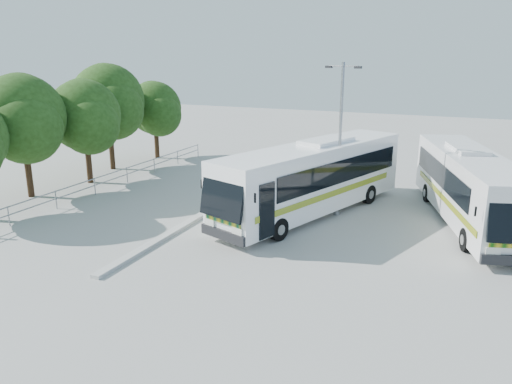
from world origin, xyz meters
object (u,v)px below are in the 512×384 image
at_px(lamppost, 340,133).
at_px(tree_far_d, 109,101).
at_px(tree_far_b, 23,117).
at_px(tree_far_e, 156,108).
at_px(tree_far_c, 85,116).
at_px(coach_main, 313,177).
at_px(coach_adjacent, 470,186).

bearing_deg(lamppost, tree_far_d, 179.93).
bearing_deg(tree_far_b, tree_far_e, 88.17).
height_order(tree_far_b, tree_far_d, tree_far_d).
distance_m(tree_far_c, tree_far_d, 3.93).
distance_m(tree_far_b, lamppost, 17.34).
xyz_separation_m(tree_far_c, coach_main, (14.82, -0.51, -2.31)).
bearing_deg(tree_far_e, coach_main, -29.60).
distance_m(tree_far_b, coach_adjacent, 23.75).
distance_m(tree_far_c, lamppost, 16.02).
distance_m(tree_far_d, coach_adjacent, 23.64).
xyz_separation_m(tree_far_d, tree_far_e, (0.68, 4.50, -0.93)).
relative_size(tree_far_b, coach_adjacent, 0.57).
height_order(tree_far_c, tree_far_d, tree_far_d).
xyz_separation_m(tree_far_e, coach_adjacent, (22.64, -6.97, -2.04)).
bearing_deg(coach_main, lamppost, 37.18).
bearing_deg(tree_far_d, tree_far_e, 81.37).
relative_size(tree_far_d, coach_main, 0.57).
bearing_deg(tree_far_c, coach_main, -1.95).
height_order(tree_far_c, coach_adjacent, tree_far_c).
bearing_deg(tree_far_e, tree_far_d, -98.63).
distance_m(tree_far_e, coach_adjacent, 23.77).
relative_size(tree_far_c, lamppost, 0.86).
distance_m(coach_adjacent, lamppost, 6.68).
distance_m(tree_far_e, coach_main, 17.73).
distance_m(tree_far_b, tree_far_e, 12.13).
bearing_deg(tree_far_b, tree_far_c, 77.09).
bearing_deg(coach_adjacent, tree_far_c, 165.82).
xyz_separation_m(tree_far_b, coach_main, (15.71, 3.39, -2.62)).
bearing_deg(tree_far_b, coach_adjacent, 12.57).
relative_size(coach_adjacent, lamppost, 1.62).
bearing_deg(tree_far_d, coach_main, -14.72).
bearing_deg(tree_far_b, lamppost, 12.60).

